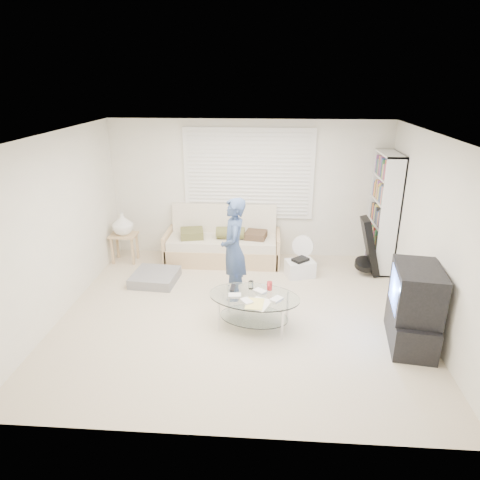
# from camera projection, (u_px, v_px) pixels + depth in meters

# --- Properties ---
(ground) EXTENTS (5.00, 5.00, 0.00)m
(ground) POSITION_uv_depth(u_px,v_px,m) (240.00, 313.00, 6.12)
(ground) COLOR #C0AD95
(ground) RESTS_ON ground
(room_shell) EXTENTS (5.02, 4.52, 2.51)m
(room_shell) POSITION_uv_depth(u_px,v_px,m) (242.00, 194.00, 5.99)
(room_shell) COLOR white
(room_shell) RESTS_ON ground
(window_blinds) EXTENTS (2.32, 0.08, 1.62)m
(window_blinds) POSITION_uv_depth(u_px,v_px,m) (249.00, 174.00, 7.62)
(window_blinds) COLOR silver
(window_blinds) RESTS_ON ground
(futon_sofa) EXTENTS (2.05, 0.83, 1.00)m
(futon_sofa) POSITION_uv_depth(u_px,v_px,m) (223.00, 244.00, 7.78)
(futon_sofa) COLOR tan
(futon_sofa) RESTS_ON ground
(grey_floor_pillow) EXTENTS (0.75, 0.75, 0.16)m
(grey_floor_pillow) POSITION_uv_depth(u_px,v_px,m) (155.00, 277.00, 7.05)
(grey_floor_pillow) COLOR slate
(grey_floor_pillow) RESTS_ON ground
(side_table) EXTENTS (0.47, 0.37, 0.92)m
(side_table) POSITION_uv_depth(u_px,v_px,m) (123.00, 226.00, 7.63)
(side_table) COLOR tan
(side_table) RESTS_ON ground
(bookshelf) EXTENTS (0.32, 0.85, 2.02)m
(bookshelf) POSITION_uv_depth(u_px,v_px,m) (383.00, 213.00, 7.27)
(bookshelf) COLOR white
(bookshelf) RESTS_ON ground
(guitar_case) EXTENTS (0.40, 0.37, 0.99)m
(guitar_case) POSITION_uv_depth(u_px,v_px,m) (369.00, 250.00, 7.18)
(guitar_case) COLOR black
(guitar_case) RESTS_ON ground
(floor_fan) EXTENTS (0.39, 0.25, 0.62)m
(floor_fan) POSITION_uv_depth(u_px,v_px,m) (302.00, 249.00, 7.45)
(floor_fan) COLOR white
(floor_fan) RESTS_ON ground
(storage_bin) EXTENTS (0.54, 0.45, 0.32)m
(storage_bin) POSITION_uv_depth(u_px,v_px,m) (300.00, 268.00, 7.23)
(storage_bin) COLOR white
(storage_bin) RESTS_ON ground
(tv_unit) EXTENTS (0.63, 1.01, 1.04)m
(tv_unit) POSITION_uv_depth(u_px,v_px,m) (414.00, 308.00, 5.28)
(tv_unit) COLOR black
(tv_unit) RESTS_ON ground
(coffee_table) EXTENTS (1.33, 0.98, 0.57)m
(coffee_table) POSITION_uv_depth(u_px,v_px,m) (254.00, 302.00, 5.70)
(coffee_table) COLOR silver
(coffee_table) RESTS_ON ground
(standing_person) EXTENTS (0.44, 0.61, 1.57)m
(standing_person) POSITION_uv_depth(u_px,v_px,m) (234.00, 250.00, 6.30)
(standing_person) COLOR navy
(standing_person) RESTS_ON ground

